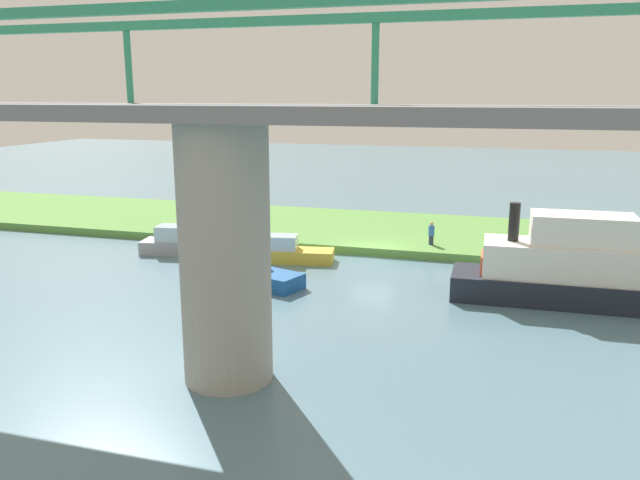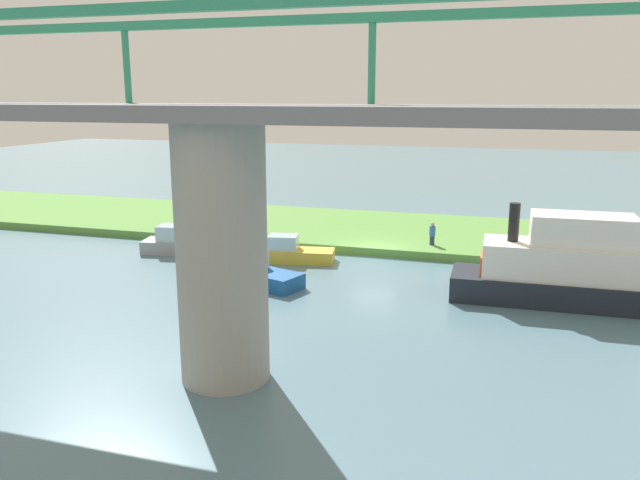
{
  "view_description": "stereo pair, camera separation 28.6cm",
  "coord_description": "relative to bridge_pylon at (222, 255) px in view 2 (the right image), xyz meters",
  "views": [
    {
      "loc": [
        -7.32,
        35.53,
        9.38
      ],
      "look_at": [
        1.78,
        5.0,
        2.0
      ],
      "focal_mm": 35.66,
      "sensor_mm": 36.0,
      "label": 1
    },
    {
      "loc": [
        -7.59,
        35.45,
        9.38
      ],
      "look_at": [
        1.78,
        5.0,
        2.0
      ],
      "focal_mm": 35.66,
      "sensor_mm": 36.0,
      "label": 2
    }
  ],
  "objects": [
    {
      "name": "ground_plane",
      "position": [
        -1.3,
        -17.36,
        -4.27
      ],
      "size": [
        160.0,
        160.0,
        0.0
      ],
      "primitive_type": "plane",
      "color": "slate"
    },
    {
      "name": "grassy_bank",
      "position": [
        -1.3,
        -23.36,
        -4.02
      ],
      "size": [
        80.0,
        12.0,
        0.5
      ],
      "primitive_type": "cube",
      "color": "#5B9342",
      "rests_on": "ground"
    },
    {
      "name": "bridge_pylon",
      "position": [
        0.0,
        0.0,
        0.0
      ],
      "size": [
        2.96,
        2.96,
        8.54
      ],
      "primitive_type": "cylinder",
      "color": "#9E998E",
      "rests_on": "ground"
    },
    {
      "name": "bridge_span",
      "position": [
        -0.0,
        -0.02,
        4.77
      ],
      "size": [
        61.89,
        4.3,
        3.25
      ],
      "color": "slate",
      "rests_on": "bridge_pylon"
    },
    {
      "name": "person_on_bank",
      "position": [
        -4.41,
        -19.33,
        -3.07
      ],
      "size": [
        0.46,
        0.46,
        1.39
      ],
      "color": "#2D334C",
      "rests_on": "grassy_bank"
    },
    {
      "name": "mooring_post",
      "position": [
        6.66,
        -17.94,
        -3.24
      ],
      "size": [
        0.2,
        0.2,
        1.06
      ],
      "primitive_type": "cylinder",
      "color": "brown",
      "rests_on": "grassy_bank"
    },
    {
      "name": "skiff_small",
      "position": [
        -11.09,
        -11.7,
        -2.6
      ],
      "size": [
        8.91,
        3.14,
        4.52
      ],
      "color": "#1E232D",
      "rests_on": "ground"
    },
    {
      "name": "riverboat_paddlewheel",
      "position": [
        9.9,
        -14.9,
        -3.67
      ],
      "size": [
        5.27,
        2.59,
        1.68
      ],
      "color": "#99999E",
      "rests_on": "ground"
    },
    {
      "name": "houseboat_blue",
      "position": [
        3.0,
        -14.95,
        -3.73
      ],
      "size": [
        4.78,
        2.41,
        1.52
      ],
      "color": "gold",
      "rests_on": "ground"
    },
    {
      "name": "motorboat_red",
      "position": [
        -12.72,
        -15.28,
        -3.68
      ],
      "size": [
        5.2,
        2.53,
        1.66
      ],
      "color": "red",
      "rests_on": "ground"
    },
    {
      "name": "pontoon_yellow",
      "position": [
        3.34,
        -10.33,
        -3.69
      ],
      "size": [
        5.2,
        3.22,
        1.63
      ],
      "color": "#195199",
      "rests_on": "ground"
    }
  ]
}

